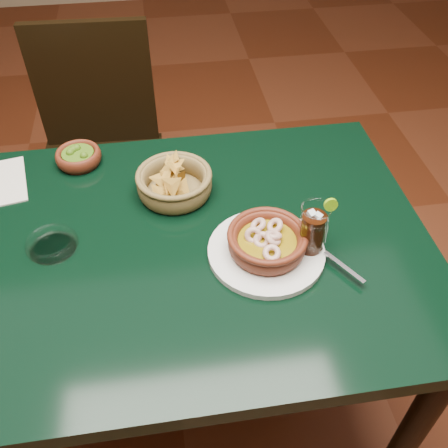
{
  "coord_description": "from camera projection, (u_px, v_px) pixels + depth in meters",
  "views": [
    {
      "loc": [
        0.03,
        -0.76,
        1.55
      ],
      "look_at": [
        0.14,
        -0.02,
        0.81
      ],
      "focal_mm": 40.0,
      "sensor_mm": 36.0,
      "label": 1
    }
  ],
  "objects": [
    {
      "name": "glass_ashtray",
      "position": [
        52.0,
        244.0,
        1.08
      ],
      "size": [
        0.12,
        0.12,
        0.03
      ],
      "color": "white",
      "rests_on": "dining_table"
    },
    {
      "name": "chip_basket",
      "position": [
        174.0,
        183.0,
        1.19
      ],
      "size": [
        0.21,
        0.21,
        0.11
      ],
      "color": "olive",
      "rests_on": "dining_table"
    },
    {
      "name": "dining_table",
      "position": [
        164.0,
        273.0,
        1.16
      ],
      "size": [
        1.2,
        0.8,
        0.75
      ],
      "color": "black",
      "rests_on": "ground"
    },
    {
      "name": "guacamole_ramekin",
      "position": [
        78.0,
        156.0,
        1.29
      ],
      "size": [
        0.14,
        0.14,
        0.05
      ],
      "color": "#501E10",
      "rests_on": "dining_table"
    },
    {
      "name": "shrimp_plate",
      "position": [
        267.0,
        244.0,
        1.05
      ],
      "size": [
        0.3,
        0.25,
        0.07
      ],
      "color": "silver",
      "rests_on": "dining_table"
    },
    {
      "name": "dining_chair",
      "position": [
        101.0,
        152.0,
        1.75
      ],
      "size": [
        0.44,
        0.44,
        0.92
      ],
      "color": "black",
      "rests_on": "ground"
    },
    {
      "name": "cola_drink",
      "position": [
        312.0,
        231.0,
        1.03
      ],
      "size": [
        0.13,
        0.13,
        0.15
      ],
      "color": "white",
      "rests_on": "dining_table"
    },
    {
      "name": "ground",
      "position": [
        181.0,
        402.0,
        1.62
      ],
      "size": [
        7.0,
        7.0,
        0.0
      ],
      "primitive_type": "plane",
      "color": "#471C0C",
      "rests_on": "ground"
    }
  ]
}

